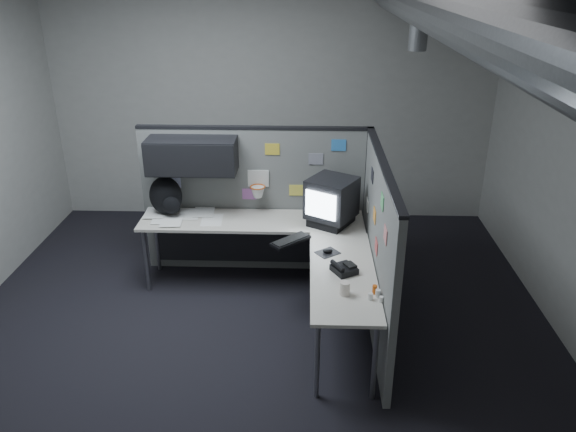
{
  "coord_description": "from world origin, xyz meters",
  "views": [
    {
      "loc": [
        0.46,
        -4.26,
        3.13
      ],
      "look_at": [
        0.3,
        0.35,
        1.06
      ],
      "focal_mm": 35.0,
      "sensor_mm": 36.0,
      "label": 1
    }
  ],
  "objects_px": {
    "keyboard": "(291,240)",
    "desk": "(274,242)",
    "phone": "(344,269)",
    "backpack": "(166,197)",
    "monitor": "(332,201)"
  },
  "relations": [
    {
      "from": "desk",
      "to": "backpack",
      "type": "relative_size",
      "value": 5.54
    },
    {
      "from": "keyboard",
      "to": "backpack",
      "type": "height_order",
      "value": "backpack"
    },
    {
      "from": "desk",
      "to": "backpack",
      "type": "xyz_separation_m",
      "value": [
        -1.14,
        0.38,
        0.32
      ]
    },
    {
      "from": "desk",
      "to": "keyboard",
      "type": "height_order",
      "value": "keyboard"
    },
    {
      "from": "keyboard",
      "to": "phone",
      "type": "xyz_separation_m",
      "value": [
        0.47,
        -0.56,
        0.02
      ]
    },
    {
      "from": "desk",
      "to": "phone",
      "type": "bearing_deg",
      "value": -50.41
    },
    {
      "from": "phone",
      "to": "keyboard",
      "type": "bearing_deg",
      "value": 110.49
    },
    {
      "from": "phone",
      "to": "monitor",
      "type": "bearing_deg",
      "value": 74.68
    },
    {
      "from": "keyboard",
      "to": "phone",
      "type": "bearing_deg",
      "value": -48.35
    },
    {
      "from": "keyboard",
      "to": "backpack",
      "type": "relative_size",
      "value": 0.94
    },
    {
      "from": "desk",
      "to": "phone",
      "type": "xyz_separation_m",
      "value": [
        0.64,
        -0.77,
        0.15
      ]
    },
    {
      "from": "phone",
      "to": "backpack",
      "type": "distance_m",
      "value": 2.13
    },
    {
      "from": "monitor",
      "to": "backpack",
      "type": "relative_size",
      "value": 1.38
    },
    {
      "from": "monitor",
      "to": "phone",
      "type": "xyz_separation_m",
      "value": [
        0.08,
        -0.99,
        -0.21
      ]
    },
    {
      "from": "keyboard",
      "to": "desk",
      "type": "bearing_deg",
      "value": 129.51
    }
  ]
}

